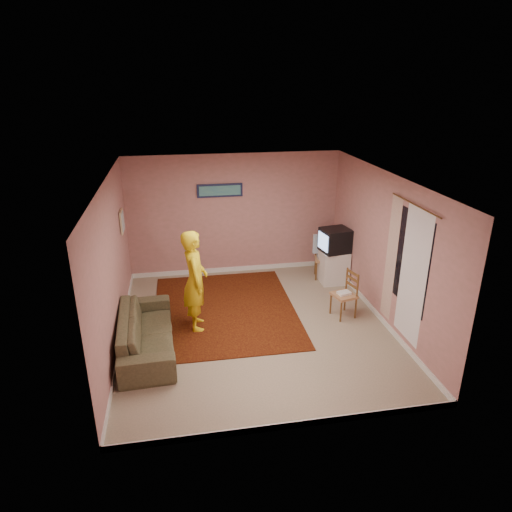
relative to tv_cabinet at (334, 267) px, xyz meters
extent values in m
plane|color=tan|center=(-1.95, -1.56, -0.35)|extent=(5.00, 5.00, 0.00)
cube|color=tan|center=(-1.95, 0.94, 0.95)|extent=(4.50, 0.02, 2.60)
cube|color=tan|center=(-1.95, -4.06, 0.95)|extent=(4.50, 0.02, 2.60)
cube|color=tan|center=(-4.20, -1.56, 0.95)|extent=(0.02, 5.00, 2.60)
cube|color=tan|center=(0.30, -1.56, 0.95)|extent=(0.02, 5.00, 2.60)
cube|color=silver|center=(-1.95, -1.56, 2.25)|extent=(4.50, 5.00, 0.02)
cube|color=white|center=(-1.95, 0.93, -0.30)|extent=(4.50, 0.02, 0.10)
cube|color=white|center=(-1.95, -4.05, -0.30)|extent=(4.50, 0.02, 0.10)
cube|color=white|center=(-4.19, -1.56, -0.30)|extent=(0.02, 5.00, 0.10)
cube|color=white|center=(0.29, -1.56, -0.30)|extent=(0.02, 5.00, 0.10)
cube|color=black|center=(0.29, -2.46, 1.10)|extent=(0.01, 1.10, 1.50)
cube|color=white|center=(0.28, -2.61, 0.90)|extent=(0.01, 0.75, 2.10)
cube|color=white|center=(0.26, -1.91, 0.90)|extent=(0.01, 0.35, 2.10)
cylinder|color=brown|center=(0.25, -2.46, 1.97)|extent=(0.02, 1.40, 0.02)
cube|color=#161B3D|center=(-2.25, 0.91, 1.50)|extent=(0.95, 0.03, 0.28)
cube|color=teal|center=(-2.25, 0.89, 1.50)|extent=(0.86, 0.01, 0.20)
cube|color=tan|center=(-4.17, 0.04, 1.20)|extent=(0.03, 0.38, 0.42)
cube|color=#B3BEC3|center=(-4.15, 0.04, 1.20)|extent=(0.01, 0.30, 0.34)
cube|color=black|center=(-2.39, -0.85, -0.34)|extent=(2.58, 3.22, 0.02)
cube|color=silver|center=(0.00, 0.00, 0.00)|extent=(0.54, 0.49, 0.69)
cube|color=black|center=(0.00, 0.00, 0.59)|extent=(0.63, 0.59, 0.48)
cube|color=#8CB2F2|center=(-0.28, -0.05, 0.59)|extent=(0.09, 0.40, 0.34)
cube|color=#A3774F|center=(-0.13, 0.25, 0.08)|extent=(0.48, 0.46, 0.05)
cube|color=brown|center=(-0.13, 0.25, 0.31)|extent=(0.40, 0.13, 0.46)
cube|color=#A9A9AE|center=(-0.13, 0.25, 0.13)|extent=(0.34, 0.27, 0.05)
cube|color=#98C8F9|center=(-0.13, 0.44, 0.36)|extent=(0.41, 0.05, 0.43)
cube|color=#A3774F|center=(-0.31, -1.44, 0.07)|extent=(0.45, 0.46, 0.05)
cube|color=brown|center=(-0.31, -1.44, 0.29)|extent=(0.13, 0.38, 0.44)
cube|color=white|center=(-0.31, -1.44, 0.11)|extent=(0.25, 0.21, 0.05)
imported|color=brown|center=(-3.75, -1.92, -0.04)|extent=(0.90, 2.11, 0.61)
imported|color=yellow|center=(-2.93, -1.36, 0.53)|extent=(0.43, 0.64, 1.75)
camera|label=1|loc=(-3.15, -8.36, 3.70)|focal=32.00mm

